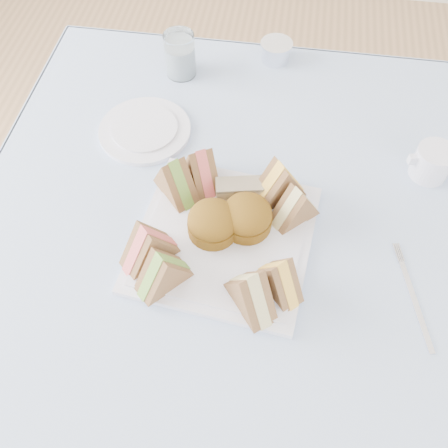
# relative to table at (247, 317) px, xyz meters

# --- Properties ---
(floor) EXTENTS (4.00, 4.00, 0.00)m
(floor) POSITION_rel_table_xyz_m (0.00, 0.00, -0.37)
(floor) COLOR #9E7751
(floor) RESTS_ON ground
(table) EXTENTS (0.90, 0.90, 0.74)m
(table) POSITION_rel_table_xyz_m (0.00, 0.00, 0.00)
(table) COLOR brown
(table) RESTS_ON floor
(tablecloth) EXTENTS (1.02, 1.02, 0.01)m
(tablecloth) POSITION_rel_table_xyz_m (0.00, 0.00, 0.37)
(tablecloth) COLOR #A1AFE6
(tablecloth) RESTS_ON table
(serving_plate) EXTENTS (0.32, 0.32, 0.01)m
(serving_plate) POSITION_rel_table_xyz_m (-0.05, -0.03, 0.38)
(serving_plate) COLOR silver
(serving_plate) RESTS_ON tablecloth
(sandwich_fl_a) EXTENTS (0.10, 0.10, 0.08)m
(sandwich_fl_a) POSITION_rel_table_xyz_m (-0.16, -0.09, 0.43)
(sandwich_fl_a) COLOR olive
(sandwich_fl_a) RESTS_ON serving_plate
(sandwich_fl_b) EXTENTS (0.09, 0.10, 0.08)m
(sandwich_fl_b) POSITION_rel_table_xyz_m (-0.13, -0.13, 0.43)
(sandwich_fl_b) COLOR olive
(sandwich_fl_b) RESTS_ON serving_plate
(sandwich_fr_a) EXTENTS (0.09, 0.09, 0.08)m
(sandwich_fr_a) POSITION_rel_table_xyz_m (0.05, -0.11, 0.43)
(sandwich_fr_a) COLOR olive
(sandwich_fr_a) RESTS_ON serving_plate
(sandwich_fr_b) EXTENTS (0.09, 0.10, 0.08)m
(sandwich_fr_b) POSITION_rel_table_xyz_m (0.01, -0.14, 0.43)
(sandwich_fr_b) COLOR olive
(sandwich_fr_b) RESTS_ON serving_plate
(sandwich_bl_a) EXTENTS (0.10, 0.10, 0.08)m
(sandwich_bl_a) POSITION_rel_table_xyz_m (-0.15, 0.05, 0.43)
(sandwich_bl_a) COLOR olive
(sandwich_bl_a) RESTS_ON serving_plate
(sandwich_bl_b) EXTENTS (0.08, 0.10, 0.08)m
(sandwich_bl_b) POSITION_rel_table_xyz_m (-0.11, 0.08, 0.43)
(sandwich_bl_b) COLOR olive
(sandwich_bl_b) RESTS_ON serving_plate
(sandwich_br_a) EXTENTS (0.09, 0.09, 0.08)m
(sandwich_br_a) POSITION_rel_table_xyz_m (0.06, 0.03, 0.43)
(sandwich_br_a) COLOR olive
(sandwich_br_a) RESTS_ON serving_plate
(sandwich_br_b) EXTENTS (0.11, 0.10, 0.09)m
(sandwich_br_b) POSITION_rel_table_xyz_m (0.03, 0.07, 0.43)
(sandwich_br_b) COLOR olive
(sandwich_br_b) RESTS_ON serving_plate
(scone_left) EXTENTS (0.10, 0.10, 0.06)m
(scone_left) POSITION_rel_table_xyz_m (-0.07, -0.02, 0.42)
(scone_left) COLOR brown
(scone_left) RESTS_ON serving_plate
(scone_right) EXTENTS (0.11, 0.11, 0.06)m
(scone_right) POSITION_rel_table_xyz_m (-0.02, -0.00, 0.42)
(scone_right) COLOR brown
(scone_right) RESTS_ON serving_plate
(pastry_slice) EXTENTS (0.09, 0.05, 0.04)m
(pastry_slice) POSITION_rel_table_xyz_m (-0.04, 0.06, 0.41)
(pastry_slice) COLOR beige
(pastry_slice) RESTS_ON serving_plate
(side_plate) EXTENTS (0.23, 0.23, 0.01)m
(side_plate) POSITION_rel_table_xyz_m (-0.24, 0.20, 0.38)
(side_plate) COLOR silver
(side_plate) RESTS_ON tablecloth
(water_glass) EXTENTS (0.08, 0.08, 0.09)m
(water_glass) POSITION_rel_table_xyz_m (-0.21, 0.38, 0.42)
(water_glass) COLOR white
(water_glass) RESTS_ON tablecloth
(tea_strainer) EXTENTS (0.09, 0.09, 0.04)m
(tea_strainer) POSITION_rel_table_xyz_m (-0.01, 0.46, 0.40)
(tea_strainer) COLOR silver
(tea_strainer) RESTS_ON tablecloth
(fork) EXTENTS (0.05, 0.16, 0.00)m
(fork) POSITION_rel_table_xyz_m (0.26, -0.11, 0.38)
(fork) COLOR silver
(fork) RESTS_ON tablecloth
(creamer_jug) EXTENTS (0.08, 0.08, 0.06)m
(creamer_jug) POSITION_rel_table_xyz_m (0.30, 0.17, 0.41)
(creamer_jug) COLOR silver
(creamer_jug) RESTS_ON tablecloth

